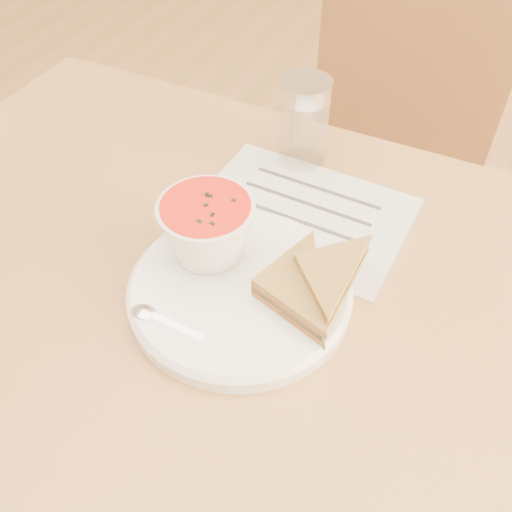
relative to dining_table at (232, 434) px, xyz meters
The scene contains 9 objects.
dining_table is the anchor object (origin of this frame).
chair_far 0.56m from the dining_table, 87.73° to the left, with size 0.40×0.40×0.89m, color brown, non-canonical shape.
plate 0.38m from the dining_table, 16.03° to the right, with size 0.25×0.25×0.02m, color white, non-canonical shape.
soup_bowl 0.43m from the dining_table, 143.04° to the left, with size 0.11×0.11×0.07m, color white, non-canonical shape.
sandwich_half_a 0.41m from the dining_table, 20.56° to the right, with size 0.10×0.10×0.03m, color olive, non-canonical shape.
sandwich_half_b 0.42m from the dining_table, 21.36° to the left, with size 0.09×0.09×0.03m, color olive, non-canonical shape.
spoon 0.41m from the dining_table, 90.09° to the right, with size 0.15×0.03×0.01m, color silver, non-canonical shape.
paper_menu 0.41m from the dining_table, 76.75° to the left, with size 0.26×0.19×0.00m, color silver, non-canonical shape.
condiment_shaker 0.50m from the dining_table, 91.94° to the left, with size 0.07×0.07×0.12m, color silver, non-canonical shape.
Camera 1 is at (0.22, -0.36, 1.24)m, focal length 40.00 mm.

